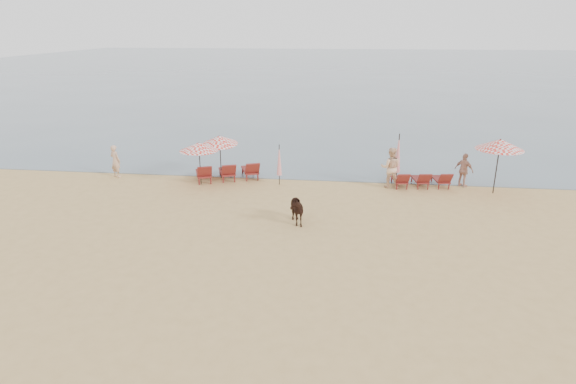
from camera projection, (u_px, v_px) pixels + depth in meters
The scene contains 13 objects.
ground at pixel (268, 280), 14.56m from camera, with size 120.00×120.00×0.00m, color tan.
sea at pixel (336, 67), 89.58m from camera, with size 160.00×140.00×0.06m, color #51606B.
lounger_cluster_left at pixel (228, 171), 23.80m from camera, with size 3.44×2.73×0.66m.
lounger_cluster_right at pixel (421, 179), 22.78m from camera, with size 2.74×1.85×0.56m.
umbrella_open_left_a at pixel (199, 147), 22.70m from camera, with size 1.83×1.83×2.08m.
umbrella_open_left_b at pixel (220, 140), 23.68m from camera, with size 1.77×1.80×2.25m.
umbrella_open_right at pixel (500, 144), 21.35m from camera, with size 2.09×2.09×2.55m.
umbrella_closed_left at pixel (279, 160), 22.88m from camera, with size 0.24×0.24×1.99m.
umbrella_closed_right at pixel (398, 153), 22.88m from camera, with size 0.30×0.30×2.48m.
cow at pixel (294, 208), 18.57m from camera, with size 0.65×1.43×1.21m, color black.
beachgoer_left at pixel (115, 161), 24.23m from camera, with size 0.60×0.39×1.65m, color tan.
beachgoer_right_a at pixel (391, 168), 22.58m from camera, with size 0.94×0.73×1.94m, color #E3B48E.
beachgoer_right_b at pixel (464, 170), 22.73m from camera, with size 0.95×0.40×1.63m, color tan.
Camera 1 is at (2.14, -12.71, 7.30)m, focal length 30.00 mm.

